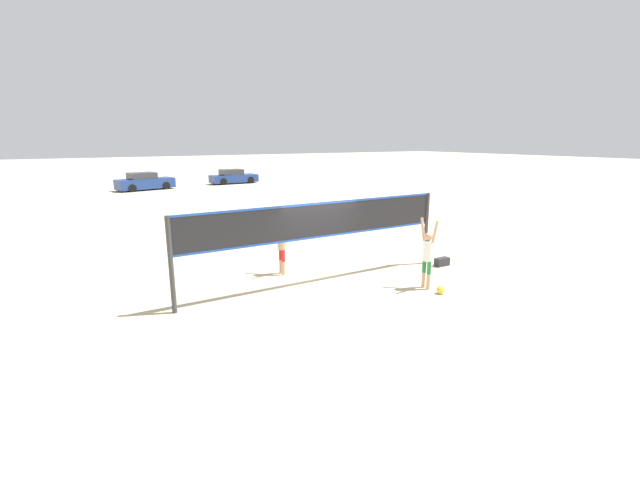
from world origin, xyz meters
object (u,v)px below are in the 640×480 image
at_px(volleyball, 441,290).
at_px(gear_bag, 442,262).
at_px(volleyball_net, 320,227).
at_px(parked_car_mid, 233,177).
at_px(parked_car_near, 145,182).
at_px(player_spiker, 428,252).
at_px(player_blocker, 282,242).

height_order(volleyball, gear_bag, gear_bag).
distance_m(volleyball_net, gear_bag, 4.96).
distance_m(volleyball_net, volleyball, 3.93).
bearing_deg(volleyball, volleyball_net, 135.60).
bearing_deg(parked_car_mid, volleyball_net, -107.35).
bearing_deg(parked_car_near, player_spiker, -96.97).
xyz_separation_m(parked_car_near, parked_car_mid, (8.38, 1.25, -0.05)).
bearing_deg(volleyball, parked_car_near, 95.51).
xyz_separation_m(player_spiker, gear_bag, (2.15, 1.41, -0.96)).
xyz_separation_m(volleyball_net, player_spiker, (2.50, -1.93, -0.68)).
distance_m(gear_bag, parked_car_mid, 30.67).
bearing_deg(gear_bag, parked_car_near, 99.92).
height_order(volleyball_net, gear_bag, volleyball_net).
distance_m(volleyball, gear_bag, 2.88).
height_order(volleyball, parked_car_near, parked_car_near).
distance_m(player_blocker, parked_car_near, 27.26).
xyz_separation_m(gear_bag, parked_car_near, (-5.12, 29.25, 0.53)).
xyz_separation_m(player_spiker, player_blocker, (-3.07, 3.40, -0.02)).
relative_size(volleyball_net, player_blocker, 4.24).
xyz_separation_m(volleyball_net, parked_car_near, (-0.47, 28.73, -1.11)).
xyz_separation_m(player_blocker, volleyball, (3.11, -3.96, -0.97)).
relative_size(volleyball_net, parked_car_mid, 1.91).
relative_size(parked_car_near, parked_car_mid, 1.07).
xyz_separation_m(volleyball_net, parked_car_mid, (7.91, 29.98, -1.16)).
bearing_deg(player_spiker, player_blocker, 42.06).
xyz_separation_m(volleyball, parked_car_near, (-3.01, 31.22, 0.56)).
height_order(volleyball_net, player_blocker, volleyball_net).
bearing_deg(parked_car_mid, volleyball, -101.96).
bearing_deg(parked_car_near, player_blocker, -102.71).
relative_size(volleyball, parked_car_mid, 0.05).
height_order(player_spiker, parked_car_mid, player_spiker).
height_order(parked_car_near, parked_car_mid, parked_car_near).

